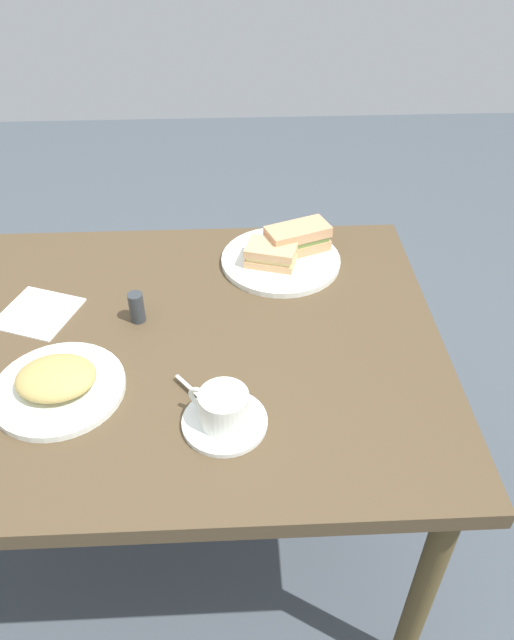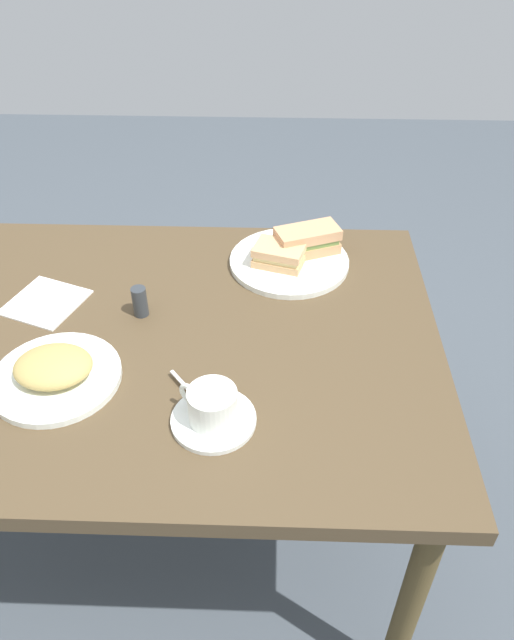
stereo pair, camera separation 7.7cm
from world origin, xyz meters
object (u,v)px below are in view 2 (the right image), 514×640
at_px(sandwich_back, 307,240).
at_px(side_plate, 56,377).
at_px(sandwich_plate, 289,262).
at_px(coffee_saucer, 214,420).
at_px(napkin, 46,302).
at_px(spoon, 190,391).
at_px(sandwich_front, 279,255).
at_px(coffee_cup, 212,404).
at_px(dining_table, 128,358).
at_px(salt_shaker, 140,302).

relative_size(sandwich_back, side_plate, 0.67).
relative_size(sandwich_plate, coffee_saucer, 1.87).
distance_m(sandwich_plate, napkin, 0.57).
xyz_separation_m(sandwich_back, spoon, (-0.23, -0.47, -0.03)).
height_order(sandwich_front, spoon, sandwich_front).
bearing_deg(side_plate, coffee_saucer, -16.86).
relative_size(spoon, napkin, 0.56).
bearing_deg(coffee_cup, spoon, 128.33).
bearing_deg(spoon, napkin, 142.80).
bearing_deg(sandwich_plate, coffee_cup, -105.58).
height_order(dining_table, spoon, spoon).
xyz_separation_m(dining_table, sandwich_plate, (0.35, 0.27, 0.07)).
distance_m(sandwich_plate, side_plate, 0.60).
distance_m(sandwich_plate, sandwich_back, 0.07).
bearing_deg(sandwich_front, napkin, -163.53).
bearing_deg(napkin, side_plate, -68.39).
bearing_deg(coffee_saucer, side_plate, 163.14).
bearing_deg(dining_table, sandwich_plate, 37.97).
height_order(sandwich_back, salt_shaker, sandwich_back).
bearing_deg(dining_table, salt_shaker, 69.06).
distance_m(sandwich_back, side_plate, 0.66).
relative_size(sandwich_front, coffee_cup, 1.22).
distance_m(coffee_cup, side_plate, 0.32).
bearing_deg(sandwich_plate, sandwich_front, -143.61).
relative_size(sandwich_back, napkin, 1.11).
bearing_deg(dining_table, spoon, -46.44).
xyz_separation_m(sandwich_front, spoon, (-0.16, -0.42, -0.03)).
bearing_deg(coffee_cup, side_plate, 163.22).
xyz_separation_m(dining_table, coffee_cup, (0.21, -0.23, 0.11)).
xyz_separation_m(coffee_saucer, napkin, (-0.40, 0.33, -0.00)).
bearing_deg(sandwich_plate, sandwich_back, 38.69).
distance_m(coffee_saucer, spoon, 0.08).
bearing_deg(sandwich_back, coffee_cup, -108.80).
bearing_deg(dining_table, sandwich_back, 38.04).
bearing_deg(coffee_saucer, sandwich_back, 71.36).
relative_size(sandwich_front, salt_shaker, 1.94).
xyz_separation_m(sandwich_front, side_plate, (-0.42, -0.39, -0.03)).
relative_size(sandwich_plate, coffee_cup, 2.63).
height_order(sandwich_front, sandwich_back, sandwich_back).
bearing_deg(sandwich_back, sandwich_plate, -141.31).
relative_size(sandwich_back, coffee_cup, 1.53).
distance_m(dining_table, spoon, 0.24).
distance_m(spoon, salt_shaker, 0.27).
relative_size(napkin, salt_shaker, 2.20).
xyz_separation_m(dining_table, coffee_saucer, (0.21, -0.23, 0.07)).
bearing_deg(spoon, coffee_saucer, -51.24).
relative_size(dining_table, side_plate, 5.34).
relative_size(sandwich_plate, sandwich_back, 1.72).
relative_size(dining_table, sandwich_front, 9.95).
height_order(coffee_cup, side_plate, coffee_cup).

